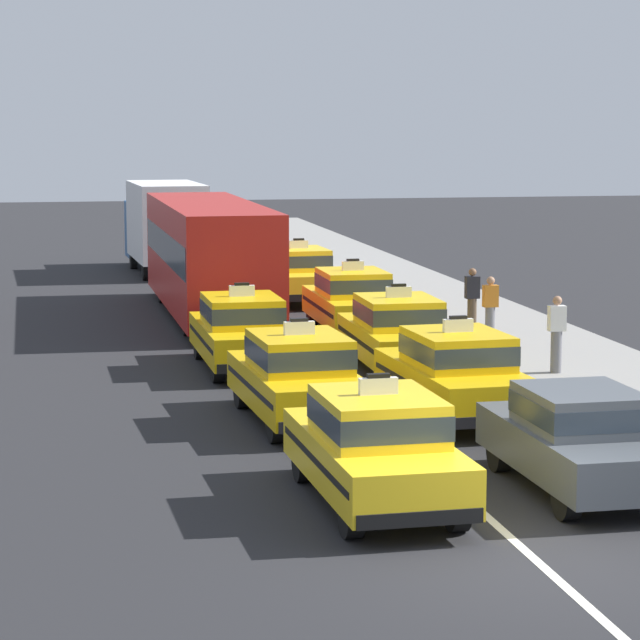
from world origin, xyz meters
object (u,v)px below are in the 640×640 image
(taxi_left_nearest, at_px, (376,446))
(taxi_left_third, at_px, (241,331))
(pedestrian_near_crosswalk, at_px, (557,334))
(pedestrian_by_storefront, at_px, (472,298))
(sedan_right_nearest, at_px, (578,437))
(pedestrian_mid_block, at_px, (490,309))
(taxi_left_second, at_px, (298,376))
(taxi_right_fourth, at_px, (352,300))
(taxi_right_third, at_px, (397,332))
(taxi_right_second, at_px, (456,373))
(box_truck_left_fifth, at_px, (164,223))
(bus_left_fourth, at_px, (209,252))
(taxi_right_fifth, at_px, (298,274))

(taxi_left_nearest, xyz_separation_m, taxi_left_third, (-0.36, 11.52, 0.00))
(pedestrian_near_crosswalk, relative_size, pedestrian_by_storefront, 1.04)
(sedan_right_nearest, xyz_separation_m, pedestrian_mid_block, (2.89, 13.31, 0.10))
(taxi_left_second, relative_size, taxi_right_fourth, 1.02)
(taxi_left_third, xyz_separation_m, pedestrian_by_storefront, (6.53, 3.92, 0.07))
(taxi_left_nearest, height_order, taxi_left_third, same)
(taxi_left_third, height_order, pedestrian_mid_block, taxi_left_third)
(sedan_right_nearest, xyz_separation_m, pedestrian_near_crosswalk, (2.95, 8.88, 0.14))
(taxi_right_fourth, xyz_separation_m, pedestrian_by_storefront, (2.98, -0.86, 0.07))
(sedan_right_nearest, distance_m, pedestrian_near_crosswalk, 9.35)
(taxi_right_fourth, relative_size, pedestrian_mid_block, 2.88)
(taxi_left_nearest, bearing_deg, taxi_right_third, 74.35)
(taxi_right_second, height_order, taxi_right_third, same)
(pedestrian_mid_block, bearing_deg, box_truck_left_fifth, 109.04)
(pedestrian_mid_block, bearing_deg, pedestrian_by_storefront, 85.86)
(taxi_right_third, relative_size, taxi_right_fourth, 1.00)
(box_truck_left_fifth, height_order, pedestrian_mid_block, box_truck_left_fifth)
(taxi_left_third, relative_size, pedestrian_mid_block, 2.89)
(taxi_left_second, distance_m, box_truck_left_fifth, 26.23)
(taxi_left_second, distance_m, pedestrian_mid_block, 9.86)
(box_truck_left_fifth, distance_m, pedestrian_by_storefront, 17.80)
(taxi_right_fourth, height_order, pedestrian_near_crosswalk, taxi_right_fourth)
(taxi_left_second, xyz_separation_m, sedan_right_nearest, (3.25, -5.60, -0.03))
(box_truck_left_fifth, relative_size, pedestrian_mid_block, 4.45)
(taxi_left_second, xyz_separation_m, box_truck_left_fifth, (-0.25, 26.21, 0.90))
(box_truck_left_fifth, relative_size, pedestrian_by_storefront, 4.45)
(pedestrian_near_crosswalk, bearing_deg, bus_left_fourth, 119.14)
(bus_left_fourth, bearing_deg, box_truck_left_fifth, 91.32)
(taxi_left_second, xyz_separation_m, taxi_right_third, (3.10, 4.89, 0.00))
(taxi_left_second, height_order, taxi_left_third, same)
(pedestrian_near_crosswalk, height_order, pedestrian_mid_block, pedestrian_near_crosswalk)
(taxi_right_third, bearing_deg, pedestrian_mid_block, 42.82)
(sedan_right_nearest, xyz_separation_m, pedestrian_by_storefront, (3.03, 15.28, 0.10))
(taxi_right_fifth, height_order, pedestrian_near_crosswalk, taxi_right_fifth)
(pedestrian_by_storefront, bearing_deg, taxi_right_fourth, 163.91)
(box_truck_left_fifth, distance_m, taxi_right_second, 26.65)
(taxi_right_fifth, bearing_deg, taxi_right_third, -89.67)
(pedestrian_mid_block, bearing_deg, bus_left_fourth, 132.68)
(taxi_left_third, bearing_deg, taxi_left_second, -87.51)
(taxi_left_nearest, distance_m, taxi_left_second, 5.77)
(box_truck_left_fifth, height_order, taxi_right_fifth, box_truck_left_fifth)
(sedan_right_nearest, xyz_separation_m, taxi_right_fifth, (-0.22, 22.56, 0.03))
(taxi_left_second, bearing_deg, pedestrian_near_crosswalk, 27.86)
(pedestrian_by_storefront, bearing_deg, bus_left_fourth, 143.27)
(taxi_left_nearest, height_order, taxi_right_fifth, same)
(taxi_left_nearest, bearing_deg, sedan_right_nearest, 3.00)
(sedan_right_nearest, height_order, pedestrian_by_storefront, pedestrian_by_storefront)
(taxi_left_second, height_order, pedestrian_near_crosswalk, taxi_left_second)
(taxi_right_fourth, xyz_separation_m, pedestrian_mid_block, (2.84, -2.82, 0.07))
(box_truck_left_fifth, xyz_separation_m, sedan_right_nearest, (3.50, -31.81, -0.93))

